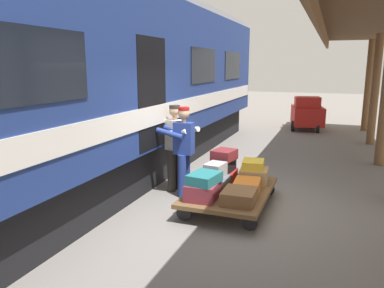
% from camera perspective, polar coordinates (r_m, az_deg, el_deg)
% --- Properties ---
extents(ground_plane, '(60.00, 60.00, 0.00)m').
position_cam_1_polar(ground_plane, '(6.69, 8.73, -9.74)').
color(ground_plane, slate).
extents(train_car, '(3.03, 16.20, 4.00)m').
position_cam_1_polar(train_car, '(7.63, -16.27, 8.48)').
color(train_car, navy).
rests_on(train_car, ground_plane).
extents(luggage_cart, '(1.34, 2.08, 0.32)m').
position_cam_1_polar(luggage_cart, '(6.65, 5.80, -7.28)').
color(luggage_cart, brown).
rests_on(luggage_cart, ground_plane).
extents(suitcase_burgundy_valise, '(0.50, 0.65, 0.27)m').
position_cam_1_polar(suitcase_burgundy_valise, '(6.16, 1.72, -7.07)').
color(suitcase_burgundy_valise, maroon).
rests_on(suitcase_burgundy_valise, luggage_cart).
extents(suitcase_brown_leather, '(0.52, 0.59, 0.21)m').
position_cam_1_polar(suitcase_brown_leather, '(6.01, 7.21, -7.93)').
color(suitcase_brown_leather, brown).
rests_on(suitcase_brown_leather, luggage_cart).
extents(suitcase_orange_carryall, '(0.48, 0.59, 0.20)m').
position_cam_1_polar(suitcase_orange_carryall, '(6.54, 8.40, -6.33)').
color(suitcase_orange_carryall, '#CC6B23').
rests_on(suitcase_orange_carryall, luggage_cart).
extents(suitcase_tan_vintage, '(0.54, 0.53, 0.26)m').
position_cam_1_polar(suitcase_tan_vintage, '(7.07, 9.41, -4.74)').
color(suitcase_tan_vintage, tan).
rests_on(suitcase_tan_vintage, luggage_cart).
extents(suitcase_slate_roller, '(0.52, 0.49, 0.20)m').
position_cam_1_polar(suitcase_slate_roller, '(6.69, 3.32, -5.83)').
color(suitcase_slate_roller, '#4C515B').
rests_on(suitcase_slate_roller, luggage_cart).
extents(suitcase_red_plastic, '(0.53, 0.61, 0.16)m').
position_cam_1_polar(suitcase_red_plastic, '(7.22, 4.68, -4.67)').
color(suitcase_red_plastic, '#AD231E').
rests_on(suitcase_red_plastic, luggage_cart).
extents(suitcase_black_hardshell, '(0.36, 0.53, 0.23)m').
position_cam_1_polar(suitcase_black_hardshell, '(7.13, 4.92, -3.25)').
color(suitcase_black_hardshell, black).
rests_on(suitcase_black_hardshell, suitcase_red_plastic).
extents(suitcase_teal_softside, '(0.50, 0.61, 0.16)m').
position_cam_1_polar(suitcase_teal_softside, '(6.07, 1.88, -5.24)').
color(suitcase_teal_softside, '#1E666B').
rests_on(suitcase_teal_softside, suitcase_burgundy_valise).
extents(suitcase_gray_aluminum, '(0.35, 0.43, 0.25)m').
position_cam_1_polar(suitcase_gray_aluminum, '(6.61, 3.58, -3.99)').
color(suitcase_gray_aluminum, '#9EA0A5').
rests_on(suitcase_gray_aluminum, suitcase_slate_roller).
extents(suitcase_maroon_trunk, '(0.45, 0.51, 0.19)m').
position_cam_1_polar(suitcase_maroon_trunk, '(7.05, 4.94, -1.66)').
color(suitcase_maroon_trunk, maroon).
rests_on(suitcase_maroon_trunk, suitcase_black_hardshell).
extents(suitcase_yellow_case, '(0.43, 0.51, 0.16)m').
position_cam_1_polar(suitcase_yellow_case, '(7.02, 9.31, -3.08)').
color(suitcase_yellow_case, gold).
rests_on(suitcase_yellow_case, suitcase_tan_vintage).
extents(porter_in_overalls, '(0.67, 0.42, 1.70)m').
position_cam_1_polar(porter_in_overalls, '(7.03, -1.39, -0.65)').
color(porter_in_overalls, navy).
rests_on(porter_in_overalls, ground_plane).
extents(porter_by_door, '(0.74, 0.59, 1.70)m').
position_cam_1_polar(porter_by_door, '(7.33, -2.51, -0.14)').
color(porter_by_door, '#332D28').
rests_on(porter_by_door, ground_plane).
extents(baggage_tug, '(1.40, 1.88, 1.30)m').
position_cam_1_polar(baggage_tug, '(15.16, 17.15, 4.44)').
color(baggage_tug, '#B21E19').
rests_on(baggage_tug, ground_plane).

